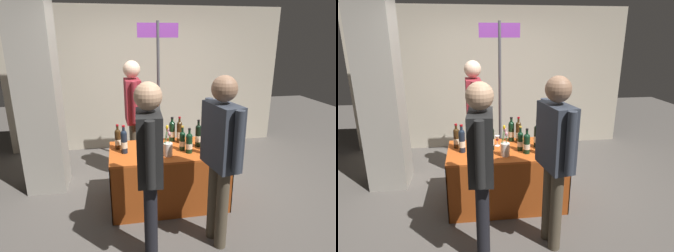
# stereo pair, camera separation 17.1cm
# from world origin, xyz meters

# --- Properties ---
(ground_plane) EXTENTS (12.00, 12.00, 0.00)m
(ground_plane) POSITION_xyz_m (0.00, 0.00, 0.00)
(ground_plane) COLOR #514C47
(back_partition) EXTENTS (5.04, 0.12, 2.58)m
(back_partition) POSITION_xyz_m (0.00, 2.11, 1.29)
(back_partition) COLOR #B2A893
(back_partition) RESTS_ON ground_plane
(concrete_pillar) EXTENTS (0.50, 0.50, 3.58)m
(concrete_pillar) POSITION_xyz_m (-1.59, 0.70, 1.79)
(concrete_pillar) COLOR gray
(concrete_pillar) RESTS_ON ground_plane
(tasting_table) EXTENTS (1.42, 0.78, 0.73)m
(tasting_table) POSITION_xyz_m (0.00, 0.00, 0.51)
(tasting_table) COLOR #B74C19
(tasting_table) RESTS_ON ground_plane
(featured_wine_bottle) EXTENTS (0.08, 0.08, 0.34)m
(featured_wine_bottle) POSITION_xyz_m (-0.53, -0.02, 0.88)
(featured_wine_bottle) COLOR #192333
(featured_wine_bottle) RESTS_ON tasting_table
(display_bottle_0) EXTENTS (0.07, 0.07, 0.31)m
(display_bottle_0) POSITION_xyz_m (0.17, -0.05, 0.86)
(display_bottle_0) COLOR black
(display_bottle_0) RESTS_ON tasting_table
(display_bottle_1) EXTENTS (0.08, 0.08, 0.34)m
(display_bottle_1) POSITION_xyz_m (-0.18, 0.01, 0.88)
(display_bottle_1) COLOR black
(display_bottle_1) RESTS_ON tasting_table
(display_bottle_2) EXTENTS (0.07, 0.07, 0.35)m
(display_bottle_2) POSITION_xyz_m (0.39, 0.03, 0.88)
(display_bottle_2) COLOR black
(display_bottle_2) RESTS_ON tasting_table
(display_bottle_3) EXTENTS (0.07, 0.07, 0.35)m
(display_bottle_3) POSITION_xyz_m (0.19, 0.20, 0.88)
(display_bottle_3) COLOR #38230F
(display_bottle_3) RESTS_ON tasting_table
(display_bottle_4) EXTENTS (0.08, 0.08, 0.36)m
(display_bottle_4) POSITION_xyz_m (0.41, -0.22, 0.88)
(display_bottle_4) COLOR #38230F
(display_bottle_4) RESTS_ON tasting_table
(display_bottle_5) EXTENTS (0.08, 0.08, 0.33)m
(display_bottle_5) POSITION_xyz_m (0.11, 0.28, 0.87)
(display_bottle_5) COLOR black
(display_bottle_5) RESTS_ON tasting_table
(display_bottle_6) EXTENTS (0.08, 0.08, 0.36)m
(display_bottle_6) POSITION_xyz_m (0.50, -0.15, 0.88)
(display_bottle_6) COLOR #38230F
(display_bottle_6) RESTS_ON tasting_table
(display_bottle_7) EXTENTS (0.08, 0.08, 0.31)m
(display_bottle_7) POSITION_xyz_m (-0.60, 0.13, 0.86)
(display_bottle_7) COLOR #38230F
(display_bottle_7) RESTS_ON tasting_table
(display_bottle_8) EXTENTS (0.08, 0.08, 0.31)m
(display_bottle_8) POSITION_xyz_m (0.23, -0.15, 0.86)
(display_bottle_8) COLOR black
(display_bottle_8) RESTS_ON tasting_table
(wine_glass_near_vendor) EXTENTS (0.07, 0.07, 0.13)m
(wine_glass_near_vendor) POSITION_xyz_m (-0.09, 0.13, 0.83)
(wine_glass_near_vendor) COLOR silver
(wine_glass_near_vendor) RESTS_ON tasting_table
(flower_vase) EXTENTS (0.11, 0.11, 0.37)m
(flower_vase) POSITION_xyz_m (-0.04, -0.19, 0.83)
(flower_vase) COLOR silver
(flower_vase) RESTS_ON tasting_table
(vendor_presenter) EXTENTS (0.24, 0.57, 1.75)m
(vendor_presenter) POSITION_xyz_m (-0.37, 0.80, 1.05)
(vendor_presenter) COLOR #4C4233
(vendor_presenter) RESTS_ON ground_plane
(taster_foreground_right) EXTENTS (0.24, 0.57, 1.72)m
(taster_foreground_right) POSITION_xyz_m (-0.34, -0.95, 1.03)
(taster_foreground_right) COLOR black
(taster_foreground_right) RESTS_ON ground_plane
(taster_foreground_left) EXTENTS (0.29, 0.59, 1.74)m
(taster_foreground_left) POSITION_xyz_m (0.36, -0.83, 1.05)
(taster_foreground_left) COLOR #4C4233
(taster_foreground_left) RESTS_ON ground_plane
(booth_signpost) EXTENTS (0.59, 0.04, 2.27)m
(booth_signpost) POSITION_xyz_m (0.03, 0.99, 1.44)
(booth_signpost) COLOR #47474C
(booth_signpost) RESTS_ON ground_plane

